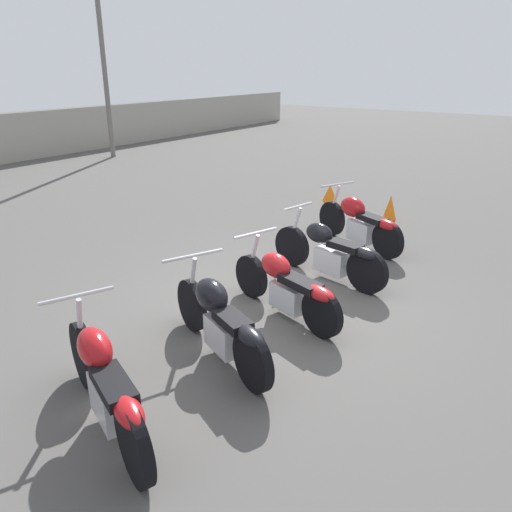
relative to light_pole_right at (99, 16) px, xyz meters
name	(u,v)px	position (x,y,z in m)	size (l,w,h in m)	color
ground_plane	(274,306)	(-6.41, -10.78, -4.41)	(60.00, 60.00, 0.00)	#514F4C
light_pole_right	(99,16)	(0.00, 0.00, 0.00)	(0.70, 0.35, 7.46)	slate
motorcycle_slot_0	(105,384)	(-9.21, -10.86, -3.96)	(1.02, 2.00, 1.03)	black
motorcycle_slot_1	(220,320)	(-7.76, -10.95, -3.96)	(1.05, 1.90, 1.00)	black
motorcycle_slot_2	(286,286)	(-6.55, -11.04, -4.00)	(0.86, 1.89, 0.96)	black
motorcycle_slot_3	(330,252)	(-5.18, -10.95, -3.99)	(0.70, 2.03, 1.01)	black
motorcycle_slot_4	(360,222)	(-3.60, -10.72, -3.96)	(1.07, 1.92, 1.00)	black
traffic_cone_near	(330,193)	(-1.08, -8.88, -4.21)	(0.35, 0.35, 0.38)	orange
traffic_cone_far	(390,207)	(-1.71, -10.56, -4.16)	(0.28, 0.28, 0.50)	orange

